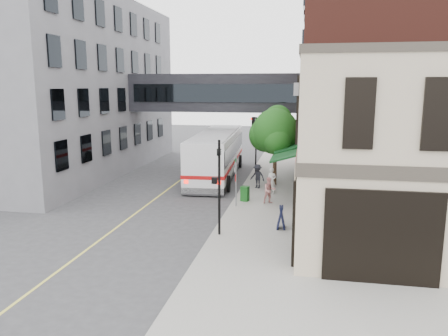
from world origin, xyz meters
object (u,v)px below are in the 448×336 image
at_px(pedestrian_a, 271,181).
at_px(newspaper_box, 245,194).
at_px(bus, 217,153).
at_px(sandwich_board, 281,217).
at_px(pedestrian_b, 269,190).
at_px(pedestrian_c, 258,176).

relative_size(pedestrian_a, newspaper_box, 1.85).
height_order(bus, sandwich_board, bus).
bearing_deg(pedestrian_b, pedestrian_c, 81.70).
distance_m(pedestrian_c, newspaper_box, 3.59).
bearing_deg(bus, newspaper_box, -66.03).
xyz_separation_m(bus, newspaper_box, (3.25, -7.31, -1.34)).
xyz_separation_m(pedestrian_b, sandwich_board, (0.96, -4.60, -0.23)).
relative_size(pedestrian_b, pedestrian_c, 0.96).
bearing_deg(sandwich_board, bus, 112.39).
xyz_separation_m(pedestrian_a, pedestrian_b, (0.07, -2.48, -0.05)).
height_order(bus, pedestrian_a, bus).
xyz_separation_m(pedestrian_c, sandwich_board, (2.09, -8.41, -0.26)).
xyz_separation_m(pedestrian_a, newspaper_box, (-1.43, -2.22, -0.39)).
height_order(bus, pedestrian_c, bus).
distance_m(pedestrian_b, newspaper_box, 1.56).
distance_m(bus, pedestrian_c, 5.31).
distance_m(bus, pedestrian_a, 6.98).
xyz_separation_m(pedestrian_c, newspaper_box, (-0.37, -3.55, -0.37)).
height_order(pedestrian_b, pedestrian_c, pedestrian_c).
xyz_separation_m(bus, pedestrian_c, (3.62, -3.75, -0.97)).
xyz_separation_m(pedestrian_b, pedestrian_c, (-1.13, 3.81, 0.03)).
bearing_deg(pedestrian_c, pedestrian_a, -28.91).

